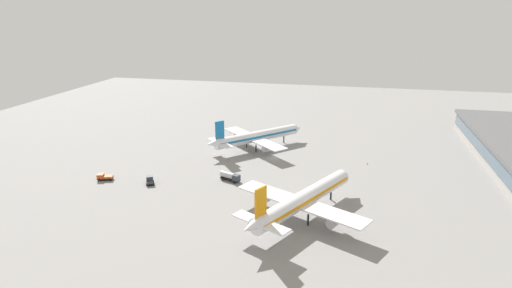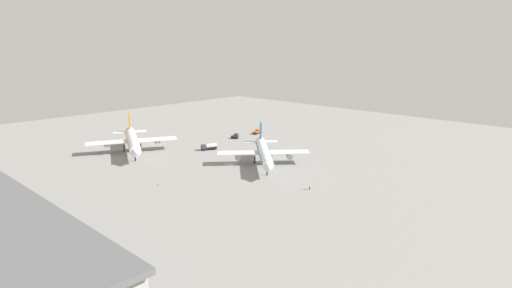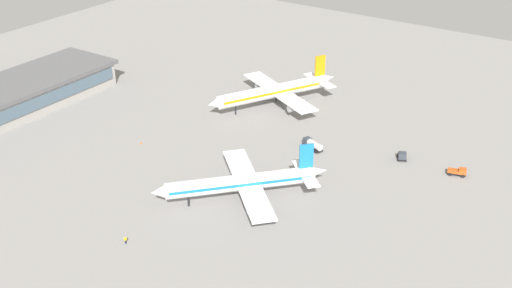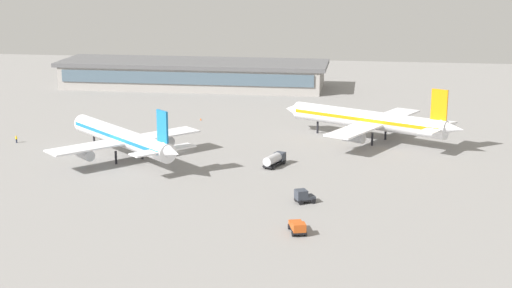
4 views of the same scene
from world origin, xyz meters
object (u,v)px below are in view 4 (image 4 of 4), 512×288
Objects in this scene: airplane_taxiing at (123,138)px; fuel_truck at (274,159)px; ground_crew_worker at (16,139)px; baggage_tug at (303,196)px; airplane_at_gate at (370,120)px; pushback_tractor at (298,227)px; safety_cone_near_gate at (201,119)px.

fuel_truck is (-30.83, 0.87, -3.14)m from airplane_taxiing.
ground_crew_worker is at bearing 100.77° from fuel_truck.
airplane_taxiing is at bearing 109.74° from fuel_truck.
baggage_tug reaches higher than ground_crew_worker.
airplane_at_gate is 6.13× the size of fuel_truck.
fuel_truck is (7.90, -36.31, 0.42)m from pushback_tractor.
airplane_at_gate is 54.04m from airplane_taxiing.
ground_crew_worker is (66.31, -47.22, -0.12)m from pushback_tractor.
fuel_truck reaches higher than ground_crew_worker.
airplane_taxiing is at bearing 52.09° from airplane_at_gate.
safety_cone_near_gate is at bearing -90.86° from baggage_tug.
safety_cone_near_gate is (41.47, -15.99, -4.51)m from airplane_at_gate.
pushback_tractor is 7.93× the size of safety_cone_near_gate.
baggage_tug is at bearing -64.26° from ground_crew_worker.
airplane_at_gate reaches higher than safety_cone_near_gate.
pushback_tractor is (10.30, 59.90, -3.84)m from airplane_at_gate.
pushback_tractor reaches higher than ground_crew_worker.
pushback_tractor is at bearing -146.36° from fuel_truck.
airplane_at_gate is 77.75m from ground_crew_worker.
safety_cone_near_gate is (30.80, -61.45, -0.86)m from baggage_tug.
baggage_tug is (-38.36, 22.74, -3.37)m from airplane_taxiing.
airplane_at_gate is 44.68m from safety_cone_near_gate.
airplane_taxiing reaches higher than fuel_truck.
safety_cone_near_gate is at bearing 6.14° from airplane_at_gate.
safety_cone_near_gate is (-7.56, -38.71, -4.22)m from airplane_taxiing.
airplane_at_gate reaches higher than baggage_tug.
airplane_taxiing is 8.87× the size of baggage_tug.
airplane_at_gate reaches higher than airplane_taxiing.
airplane_at_gate is at bearing -16.29° from fuel_truck.
pushback_tractor is 37.16m from fuel_truck.
fuel_truck is at bearing 79.57° from airplane_at_gate.
ground_crew_worker is 45.35m from safety_cone_near_gate.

